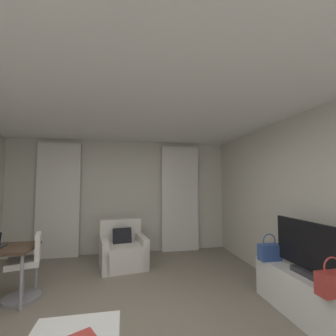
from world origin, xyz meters
TOP-DOWN VIEW (x-y plane):
  - wall_window at (0.00, 3.03)m, footprint 5.12×0.06m
  - wall_right at (2.53, 0.00)m, footprint 0.06×6.12m
  - ceiling at (0.00, 0.00)m, footprint 5.12×6.12m
  - curtain_left_panel at (-1.38, 2.90)m, footprint 0.90×0.06m
  - curtain_right_panel at (1.38, 2.90)m, footprint 0.90×0.06m
  - armchair at (0.03, 2.15)m, footprint 0.96×0.96m
  - desk_chair at (-1.29, 1.12)m, footprint 0.49×0.49m
  - tv_console at (2.20, -0.02)m, footprint 0.46×1.38m
  - tv_flatscreen at (2.20, -0.06)m, footprint 0.20×0.99m
  - handbag_primary at (2.07, 0.48)m, footprint 0.30×0.14m
  - handbag_secondary at (2.05, -0.54)m, footprint 0.30×0.14m

SIDE VIEW (x-z plane):
  - tv_console at x=2.20m, z-range 0.00..0.52m
  - armchair at x=0.03m, z-range -0.14..0.71m
  - desk_chair at x=-1.29m, z-range -0.05..0.83m
  - handbag_primary at x=2.07m, z-range 0.46..0.83m
  - handbag_secondary at x=2.05m, z-range 0.46..0.83m
  - tv_flatscreen at x=2.20m, z-range 0.50..1.13m
  - curtain_left_panel at x=-1.38m, z-range 0.00..2.50m
  - curtain_right_panel at x=1.38m, z-range 0.00..2.50m
  - wall_window at x=0.00m, z-range 0.00..2.60m
  - wall_right at x=2.53m, z-range 0.00..2.60m
  - ceiling at x=0.00m, z-range 2.60..2.66m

